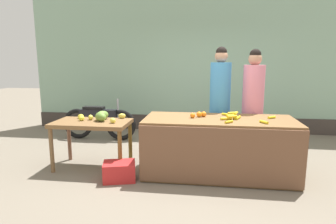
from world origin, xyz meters
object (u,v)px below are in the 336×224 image
at_px(vendor_woman_pink_shirt, 253,106).
at_px(produce_sack, 154,139).
at_px(vendor_woman_blue_shirt, 220,104).
at_px(produce_crate, 119,171).
at_px(parked_motorcycle, 99,121).

bearing_deg(vendor_woman_pink_shirt, produce_sack, 174.42).
height_order(vendor_woman_blue_shirt, produce_crate, vendor_woman_blue_shirt).
relative_size(vendor_woman_blue_shirt, vendor_woman_pink_shirt, 1.02).
bearing_deg(vendor_woman_blue_shirt, parked_motorcycle, 160.49).
relative_size(vendor_woman_blue_shirt, produce_crate, 4.28).
bearing_deg(produce_crate, produce_sack, 77.62).
relative_size(vendor_woman_blue_shirt, produce_sack, 3.67).
height_order(parked_motorcycle, produce_crate, parked_motorcycle).
relative_size(parked_motorcycle, produce_crate, 3.64).
xyz_separation_m(produce_crate, produce_sack, (0.27, 1.23, 0.13)).
height_order(vendor_woman_blue_shirt, vendor_woman_pink_shirt, vendor_woman_blue_shirt).
bearing_deg(parked_motorcycle, vendor_woman_pink_shirt, -17.13).
distance_m(parked_motorcycle, produce_sack, 1.55).
relative_size(vendor_woman_pink_shirt, produce_crate, 4.19).
xyz_separation_m(parked_motorcycle, produce_sack, (1.34, -0.76, -0.15)).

